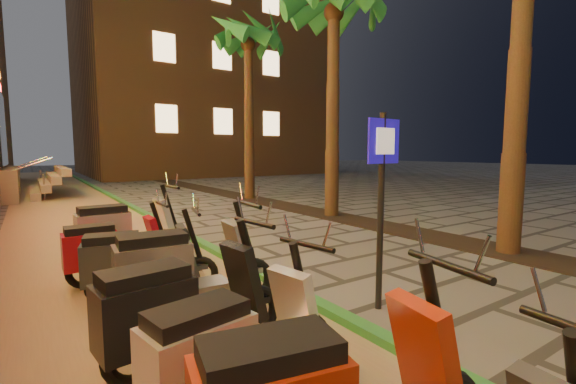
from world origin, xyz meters
TOP-DOWN VIEW (x-y plane):
  - ground at (0.00, 0.00)m, footprint 120.00×120.00m
  - parking_strip at (-2.60, 10.00)m, footprint 3.40×60.00m
  - green_curb at (-0.90, 10.00)m, footprint 0.18×60.00m
  - planting_strip at (3.60, 5.00)m, footprint 1.20×40.00m
  - apartment_block at (9.00, 32.00)m, footprint 18.00×16.06m
  - palm_c at (3.60, 7.00)m, footprint 2.97×3.02m
  - palm_d at (3.60, 12.00)m, footprint 2.97×3.02m
  - pedestrian_sign at (-0.30, 1.57)m, footprint 0.51×0.10m
  - scooter_5 at (-2.59, 0.82)m, footprint 1.66×0.72m
  - scooter_6 at (-2.70, 1.63)m, footprint 1.76×0.68m
  - scooter_7 at (-2.35, 2.63)m, footprint 1.84×0.64m
  - scooter_8 at (-2.65, 3.39)m, footprint 1.63×0.75m
  - scooter_9 at (-2.79, 4.28)m, footprint 1.59×0.56m
  - scooter_10 at (-2.45, 5.20)m, footprint 1.85×0.65m

SIDE VIEW (x-z plane):
  - ground at x=0.00m, z-range 0.00..0.00m
  - parking_strip at x=-2.60m, z-range 0.00..0.01m
  - planting_strip at x=3.60m, z-range 0.00..0.02m
  - green_curb at x=-0.90m, z-range 0.00..0.10m
  - scooter_9 at x=-2.79m, z-range -0.07..1.05m
  - scooter_8 at x=-2.65m, z-range -0.08..1.07m
  - scooter_5 at x=-2.59m, z-range -0.08..1.09m
  - scooter_6 at x=-2.70m, z-range -0.08..1.15m
  - scooter_7 at x=-2.35m, z-range -0.08..1.21m
  - scooter_10 at x=-2.45m, z-range -0.09..1.22m
  - pedestrian_sign at x=-0.30m, z-range 0.34..2.64m
  - palm_c at x=3.60m, z-range 2.27..9.18m
  - palm_d at x=3.60m, z-range 2.36..9.53m
  - apartment_block at x=9.00m, z-range 0.00..25.00m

